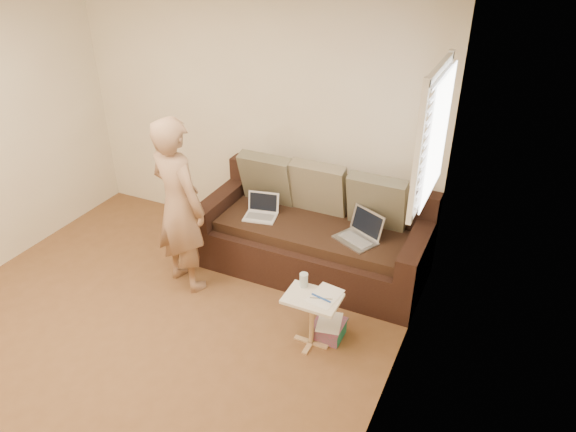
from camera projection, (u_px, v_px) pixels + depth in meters
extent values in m
plane|color=brown|center=(127.00, 355.00, 4.38)|extent=(4.50, 4.50, 0.00)
plane|color=white|center=(59.00, 23.00, 3.09)|extent=(4.50, 4.50, 0.00)
plane|color=beige|center=(253.00, 118.00, 5.50)|extent=(4.00, 0.00, 4.00)
plane|color=beige|center=(376.00, 294.00, 3.00)|extent=(0.00, 4.50, 4.50)
imported|color=#946D51|center=(179.00, 206.00, 4.83)|extent=(0.72, 0.59, 1.69)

